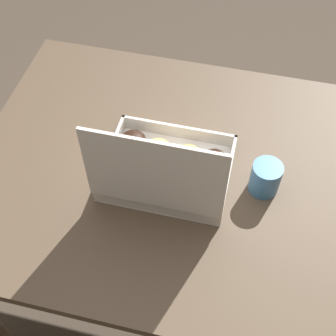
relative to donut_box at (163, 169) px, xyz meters
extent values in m
plane|color=#42382D|center=(-0.05, -0.04, -0.78)|extent=(8.00, 8.00, 0.00)
cube|color=#4C3D2D|center=(-0.05, -0.04, -0.07)|extent=(1.16, 0.88, 0.03)
cylinder|color=#4C3D2D|center=(0.48, -0.44, -0.43)|extent=(0.06, 0.06, 0.69)
cube|color=white|center=(-0.01, -0.03, -0.05)|extent=(0.33, 0.26, 0.01)
cube|color=beige|center=(-0.01, -0.16, -0.03)|extent=(0.33, 0.01, 0.04)
cube|color=beige|center=(-0.01, 0.10, -0.03)|extent=(0.33, 0.01, 0.04)
cube|color=beige|center=(-0.17, -0.03, -0.03)|extent=(0.01, 0.26, 0.04)
cube|color=beige|center=(0.15, -0.03, -0.03)|extent=(0.01, 0.26, 0.04)
cube|color=beige|center=(-0.01, 0.11, 0.11)|extent=(0.33, 0.01, 0.24)
torus|color=black|center=(-0.12, -0.09, -0.04)|extent=(0.07, 0.07, 0.02)
torus|color=tan|center=(-0.05, -0.09, -0.04)|extent=(0.07, 0.07, 0.02)
ellipsoid|color=tan|center=(0.04, -0.09, -0.03)|extent=(0.07, 0.07, 0.04)
ellipsoid|color=black|center=(0.11, -0.10, -0.03)|extent=(0.07, 0.07, 0.04)
torus|color=white|center=(-0.12, 0.03, -0.04)|extent=(0.07, 0.07, 0.02)
torus|color=#9E6633|center=(-0.05, 0.03, -0.04)|extent=(0.07, 0.07, 0.02)
torus|color=black|center=(0.03, 0.03, -0.04)|extent=(0.07, 0.07, 0.02)
torus|color=#381E11|center=(0.11, 0.03, -0.04)|extent=(0.07, 0.07, 0.02)
cylinder|color=teal|center=(-0.26, -0.04, -0.01)|extent=(0.08, 0.08, 0.09)
cylinder|color=black|center=(-0.26, -0.04, 0.03)|extent=(0.06, 0.06, 0.01)
camera|label=1|loc=(-0.18, 0.69, 0.96)|focal=50.00mm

